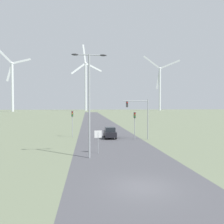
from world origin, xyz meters
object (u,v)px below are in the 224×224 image
stop_sign_near (98,137)px  traffic_light_post_near_right (135,120)px  traffic_light_mast_overhead (140,111)px  car_approaching (110,133)px  streetlamp (89,93)px  wind_turbine_far_left (12,82)px  traffic_light_post_near_left (72,118)px  wind_turbine_center (160,84)px  wind_turbine_left (86,82)px

stop_sign_near → traffic_light_post_near_right: size_ratio=0.59×
stop_sign_near → traffic_light_mast_overhead: size_ratio=0.40×
traffic_light_mast_overhead → car_approaching: traffic_light_mast_overhead is taller
streetlamp → car_approaching: size_ratio=2.52×
car_approaching → wind_turbine_far_left: size_ratio=0.07×
streetlamp → traffic_light_post_near_left: (-2.65, 14.84, -3.31)m
stop_sign_near → wind_turbine_center: 232.12m
streetlamp → wind_turbine_center: 233.83m
traffic_light_mast_overhead → wind_turbine_center: size_ratio=0.10×
stop_sign_near → traffic_light_post_near_right: traffic_light_post_near_right is taller
traffic_light_mast_overhead → wind_turbine_far_left: 193.14m
wind_turbine_far_left → wind_turbine_center: wind_turbine_center is taller
stop_sign_near → wind_turbine_far_left: size_ratio=0.04×
wind_turbine_left → traffic_light_post_near_right: bearing=-87.6°
car_approaching → wind_turbine_far_left: bearing=112.3°
traffic_light_post_near_right → streetlamp: bearing=-122.6°
stop_sign_near → wind_turbine_left: bearing=90.6°
car_approaching → wind_turbine_left: (-4.89, 204.22, 30.45)m
traffic_light_post_near_right → wind_turbine_left: 208.40m
traffic_light_post_near_right → traffic_light_mast_overhead: (0.78, -0.03, 1.29)m
traffic_light_mast_overhead → car_approaching: bearing=154.5°
traffic_light_mast_overhead → wind_turbine_far_left: bearing=113.3°
traffic_light_mast_overhead → wind_turbine_center: 221.02m
wind_turbine_far_left → stop_sign_near: bearing=-69.6°
traffic_light_post_near_right → wind_turbine_center: 221.41m
car_approaching → stop_sign_near: bearing=-102.6°
traffic_light_post_near_right → wind_turbine_far_left: bearing=113.0°
traffic_light_post_near_left → wind_turbine_far_left: (-65.22, 172.46, 23.75)m
stop_sign_near → wind_turbine_far_left: 199.25m
traffic_light_post_near_left → traffic_light_mast_overhead: bearing=-19.7°
streetlamp → wind_turbine_far_left: (-67.87, 187.30, 20.44)m
wind_turbine_left → wind_turbine_far_left: bearing=-155.6°
wind_turbine_far_left → wind_turbine_left: bearing=24.4°
wind_turbine_far_left → wind_turbine_center: 152.99m
traffic_light_post_near_left → wind_turbine_center: size_ratio=0.07×
wind_turbine_far_left → traffic_light_mast_overhead: bearing=-66.7°
stop_sign_near → traffic_light_mast_overhead: (6.90, 9.04, 2.63)m
streetlamp → wind_turbine_center: size_ratio=0.17×
traffic_light_post_near_left → traffic_light_mast_overhead: 11.25m
streetlamp → wind_turbine_left: bearing=90.4°
car_approaching → wind_turbine_far_left: (-71.34, 174.12, 26.03)m
wind_turbine_far_left → wind_turbine_left: (66.45, 30.09, 4.42)m
car_approaching → wind_turbine_center: (78.57, 204.55, 28.89)m
traffic_light_post_near_right → traffic_light_post_near_left: bearing=159.0°
streetlamp → traffic_light_post_near_left: bearing=100.1°
traffic_light_post_near_right → wind_turbine_left: wind_turbine_left is taller
traffic_light_mast_overhead → wind_turbine_center: (74.15, 206.66, 25.40)m
traffic_light_post_near_left → streetlamp: bearing=-79.9°
stop_sign_near → traffic_light_mast_overhead: bearing=52.6°
traffic_light_post_near_right → wind_turbine_center: bearing=70.1°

